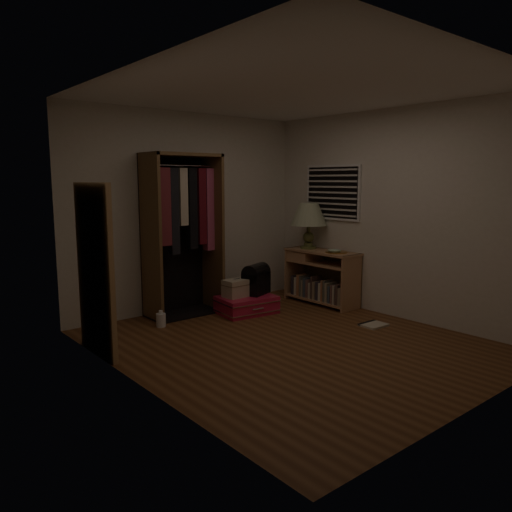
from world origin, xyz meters
The scene contains 13 objects.
ground centered at (0.00, 0.00, 0.00)m, with size 4.00×4.00×0.00m, color #5B331A.
room_walls centered at (0.08, 0.04, 1.50)m, with size 3.52×4.02×2.60m.
console_bookshelf centered at (1.54, 1.04, 0.39)m, with size 0.42×1.12×0.75m.
open_wardrobe centered at (-0.23, 1.77, 1.20)m, with size 0.95×0.50×2.05m.
floor_mirror centered at (-1.70, 1.00, 0.85)m, with size 0.06×0.80×1.70m.
pink_suitcase centered at (0.39, 1.26, 0.11)m, with size 0.79×0.61×0.23m.
train_case centered at (0.28, 1.32, 0.34)m, with size 0.34×0.24×0.24m.
black_bag centered at (0.58, 1.28, 0.43)m, with size 0.43×0.36×0.40m.
table_lamp centered at (1.54, 1.27, 1.23)m, with size 0.56×0.56×0.65m.
brass_tray centered at (1.54, 0.74, 0.76)m, with size 0.37×0.37×0.02m.
ceramic_bowl centered at (1.49, 0.73, 0.77)m, with size 0.17×0.17×0.04m, color #ADD0B5.
white_jug centered at (-0.77, 1.43, 0.08)m, with size 0.14×0.14×0.20m.
floor_book centered at (1.20, -0.15, 0.01)m, with size 0.31×0.25×0.03m.
Camera 1 is at (-3.56, -3.69, 1.72)m, focal length 35.00 mm.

